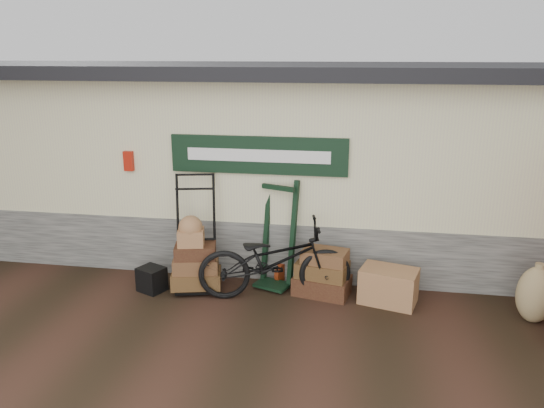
% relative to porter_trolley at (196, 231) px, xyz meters
% --- Properties ---
extents(ground, '(80.00, 80.00, 0.00)m').
position_rel_porter_trolley_xyz_m(ground, '(1.17, -0.61, -0.86)').
color(ground, black).
rests_on(ground, ground).
extents(station_building, '(14.40, 4.10, 3.20)m').
position_rel_porter_trolley_xyz_m(station_building, '(1.17, 2.13, 0.76)').
color(station_building, '#4C4C47').
rests_on(station_building, ground).
extents(porter_trolley, '(0.98, 0.82, 1.72)m').
position_rel_porter_trolley_xyz_m(porter_trolley, '(0.00, 0.00, 0.00)').
color(porter_trolley, black).
rests_on(porter_trolley, ground).
extents(green_barrow, '(0.72, 0.66, 1.61)m').
position_rel_porter_trolley_xyz_m(green_barrow, '(1.18, 0.24, -0.05)').
color(green_barrow, black).
rests_on(green_barrow, ground).
extents(suitcase_stack, '(0.87, 0.65, 0.69)m').
position_rel_porter_trolley_xyz_m(suitcase_stack, '(1.87, 0.01, -0.51)').
color(suitcase_stack, '#3B1B12').
rests_on(suitcase_stack, ground).
extents(wicker_hamper, '(0.86, 0.68, 0.50)m').
position_rel_porter_trolley_xyz_m(wicker_hamper, '(2.80, -0.10, -0.61)').
color(wicker_hamper, '#95613B').
rests_on(wicker_hamper, ground).
extents(black_trunk, '(0.46, 0.43, 0.36)m').
position_rel_porter_trolley_xyz_m(black_trunk, '(-0.61, -0.29, -0.68)').
color(black_trunk, black).
rests_on(black_trunk, ground).
extents(bicycle, '(1.17, 2.27, 1.26)m').
position_rel_porter_trolley_xyz_m(bicycle, '(1.21, -0.22, -0.23)').
color(bicycle, black).
rests_on(bicycle, ground).
extents(burlap_sack_left, '(0.54, 0.48, 0.77)m').
position_rel_porter_trolley_xyz_m(burlap_sack_left, '(4.64, -0.36, -0.47)').
color(burlap_sack_left, olive).
rests_on(burlap_sack_left, ground).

